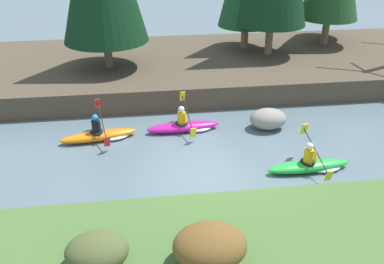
# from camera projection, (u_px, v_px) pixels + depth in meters

# --- Properties ---
(ground_plane) EXTENTS (90.00, 90.00, 0.00)m
(ground_plane) POSITION_uv_depth(u_px,v_px,m) (216.00, 177.00, 13.86)
(ground_plane) COLOR slate
(riverbank_far) EXTENTS (44.00, 8.27, 0.96)m
(riverbank_far) POSITION_uv_depth(u_px,v_px,m) (182.00, 68.00, 21.71)
(riverbank_far) COLOR #4C4233
(riverbank_far) RESTS_ON ground
(shrub_clump_nearest) EXTENTS (1.31, 1.09, 0.71)m
(shrub_clump_nearest) POSITION_uv_depth(u_px,v_px,m) (97.00, 251.00, 9.15)
(shrub_clump_nearest) COLOR #4C562D
(shrub_clump_nearest) RESTS_ON riverbank_near
(shrub_clump_second) EXTENTS (1.55, 1.29, 0.84)m
(shrub_clump_second) POSITION_uv_depth(u_px,v_px,m) (210.00, 246.00, 9.19)
(shrub_clump_second) COLOR brown
(shrub_clump_second) RESTS_ON riverbank_near
(kayaker_lead) EXTENTS (2.79, 2.07, 1.20)m
(kayaker_lead) POSITION_uv_depth(u_px,v_px,m) (312.00, 165.00, 14.15)
(kayaker_lead) COLOR green
(kayaker_lead) RESTS_ON ground
(kayaker_middle) EXTENTS (2.79, 2.07, 1.20)m
(kayaker_middle) POSITION_uv_depth(u_px,v_px,m) (186.00, 126.00, 16.64)
(kayaker_middle) COLOR #C61999
(kayaker_middle) RESTS_ON ground
(kayaker_trailing) EXTENTS (2.79, 2.06, 1.20)m
(kayaker_trailing) POSITION_uv_depth(u_px,v_px,m) (102.00, 135.00, 16.02)
(kayaker_trailing) COLOR orange
(kayaker_trailing) RESTS_ON ground
(boulder_midstream) EXTENTS (1.37, 1.07, 0.77)m
(boulder_midstream) POSITION_uv_depth(u_px,v_px,m) (268.00, 119.00, 16.74)
(boulder_midstream) COLOR gray
(boulder_midstream) RESTS_ON ground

